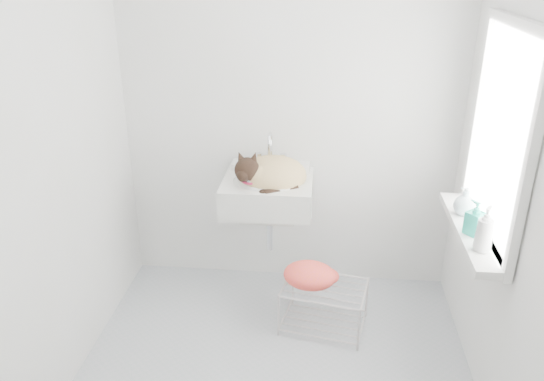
# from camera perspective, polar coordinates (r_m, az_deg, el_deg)

# --- Properties ---
(floor) EXTENTS (2.20, 2.00, 0.02)m
(floor) POSITION_cam_1_polar(r_m,az_deg,el_deg) (3.23, 0.28, -18.17)
(floor) COLOR #A4ACB1
(floor) RESTS_ON ground
(back_wall) EXTENTS (2.20, 0.02, 2.50)m
(back_wall) POSITION_cam_1_polar(r_m,az_deg,el_deg) (3.52, 1.90, 8.76)
(back_wall) COLOR white
(back_wall) RESTS_ON ground
(right_wall) EXTENTS (0.02, 2.00, 2.50)m
(right_wall) POSITION_cam_1_polar(r_m,az_deg,el_deg) (2.71, 24.21, 1.93)
(right_wall) COLOR white
(right_wall) RESTS_ON ground
(left_wall) EXTENTS (0.02, 2.00, 2.50)m
(left_wall) POSITION_cam_1_polar(r_m,az_deg,el_deg) (2.89, -22.01, 3.58)
(left_wall) COLOR white
(left_wall) RESTS_ON ground
(window_glass) EXTENTS (0.01, 0.80, 1.00)m
(window_glass) POSITION_cam_1_polar(r_m,az_deg,el_deg) (2.85, 23.12, 5.30)
(window_glass) COLOR white
(window_glass) RESTS_ON right_wall
(window_frame) EXTENTS (0.04, 0.90, 1.10)m
(window_frame) POSITION_cam_1_polar(r_m,az_deg,el_deg) (2.85, 22.83, 5.32)
(window_frame) COLOR white
(window_frame) RESTS_ON right_wall
(windowsill) EXTENTS (0.16, 0.88, 0.04)m
(windowsill) POSITION_cam_1_polar(r_m,az_deg,el_deg) (3.02, 20.20, -3.98)
(windowsill) COLOR white
(windowsill) RESTS_ON right_wall
(sink) EXTENTS (0.56, 0.49, 0.23)m
(sink) POSITION_cam_1_polar(r_m,az_deg,el_deg) (3.42, -0.43, 1.19)
(sink) COLOR silver
(sink) RESTS_ON back_wall
(faucet) EXTENTS (0.21, 0.14, 0.21)m
(faucet) POSITION_cam_1_polar(r_m,az_deg,el_deg) (3.53, -0.12, 4.40)
(faucet) COLOR silver
(faucet) RESTS_ON sink
(cat) EXTENTS (0.50, 0.45, 0.29)m
(cat) POSITION_cam_1_polar(r_m,az_deg,el_deg) (3.38, -0.26, 1.70)
(cat) COLOR tan
(cat) RESTS_ON sink
(wire_rack) EXTENTS (0.54, 0.43, 0.29)m
(wire_rack) POSITION_cam_1_polar(r_m,az_deg,el_deg) (3.45, 5.47, -11.96)
(wire_rack) COLOR beige
(wire_rack) RESTS_ON floor
(towel) EXTENTS (0.36, 0.28, 0.13)m
(towel) POSITION_cam_1_polar(r_m,az_deg,el_deg) (3.36, 3.96, -9.43)
(towel) COLOR orange
(towel) RESTS_ON wire_rack
(bottle_a) EXTENTS (0.10, 0.10, 0.19)m
(bottle_a) POSITION_cam_1_polar(r_m,az_deg,el_deg) (2.80, 21.15, -5.88)
(bottle_a) COLOR white
(bottle_a) RESTS_ON windowsill
(bottle_b) EXTENTS (0.11, 0.11, 0.18)m
(bottle_b) POSITION_cam_1_polar(r_m,az_deg,el_deg) (2.95, 20.38, -4.29)
(bottle_b) COLOR teal
(bottle_b) RESTS_ON windowsill
(bottle_c) EXTENTS (0.14, 0.14, 0.15)m
(bottle_c) POSITION_cam_1_polar(r_m,az_deg,el_deg) (3.14, 19.45, -2.35)
(bottle_c) COLOR white
(bottle_c) RESTS_ON windowsill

